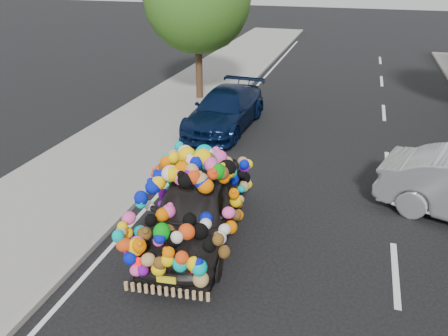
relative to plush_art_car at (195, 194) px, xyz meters
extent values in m
plane|color=black|center=(0.46, -0.07, -1.03)|extent=(100.00, 100.00, 0.00)
cube|color=gray|center=(-3.84, -0.07, -0.97)|extent=(4.00, 60.00, 0.12)
cube|color=gray|center=(-1.89, -0.07, -0.96)|extent=(0.15, 60.00, 0.13)
cylinder|color=#332114|center=(-3.34, 9.43, 0.33)|extent=(0.28, 0.28, 2.73)
imported|color=black|center=(0.00, 0.00, -0.34)|extent=(2.06, 4.19, 1.37)
cube|color=red|center=(-0.32, -2.08, -0.25)|extent=(0.23, 0.08, 0.14)
cube|color=red|center=(0.77, -1.96, -0.25)|extent=(0.23, 0.08, 0.14)
cube|color=yellow|center=(0.23, -2.03, -0.55)|extent=(0.34, 0.08, 0.12)
imported|color=black|center=(-1.34, 6.55, -0.36)|extent=(2.11, 4.69, 1.33)
camera|label=1|loc=(2.88, -7.33, 4.38)|focal=35.00mm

